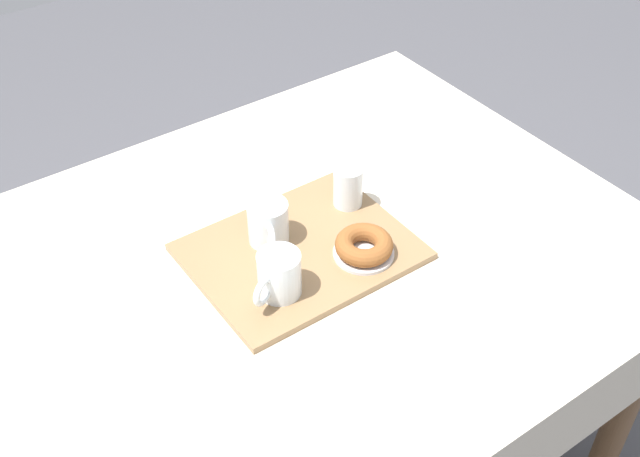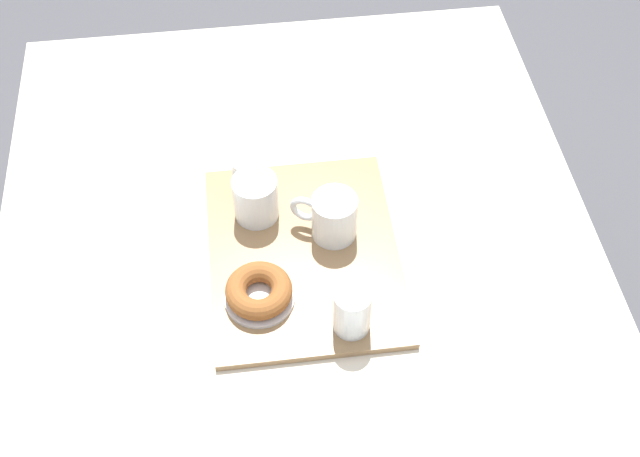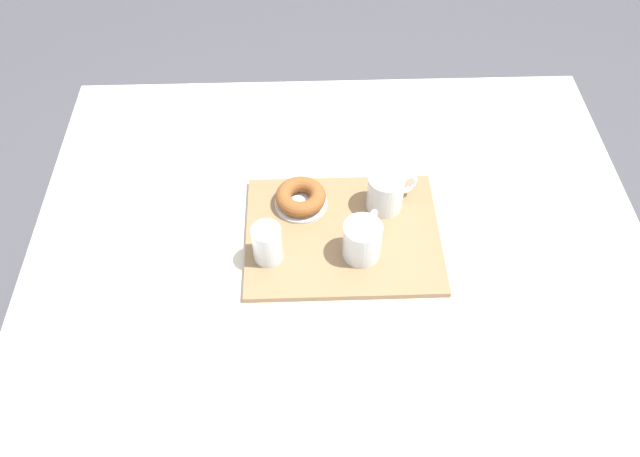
% 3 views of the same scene
% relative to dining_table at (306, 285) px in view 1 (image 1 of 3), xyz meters
% --- Properties ---
extents(dining_table, '(1.32, 1.06, 0.74)m').
position_rel_dining_table_xyz_m(dining_table, '(0.00, 0.00, 0.00)').
color(dining_table, beige).
rests_on(dining_table, ground).
extents(serving_tray, '(0.41, 0.32, 0.01)m').
position_rel_dining_table_xyz_m(serving_tray, '(0.01, -0.01, 0.09)').
color(serving_tray, olive).
rests_on(serving_tray, dining_table).
extents(tea_mug_left, '(0.08, 0.11, 0.09)m').
position_rel_dining_table_xyz_m(tea_mug_left, '(0.04, -0.06, 0.14)').
color(tea_mug_left, white).
rests_on(tea_mug_left, serving_tray).
extents(tea_mug_right, '(0.11, 0.08, 0.09)m').
position_rel_dining_table_xyz_m(tea_mug_right, '(0.10, 0.07, 0.14)').
color(tea_mug_right, white).
rests_on(tea_mug_right, serving_tray).
extents(water_glass_near, '(0.06, 0.06, 0.09)m').
position_rel_dining_table_xyz_m(water_glass_near, '(-0.15, -0.07, 0.14)').
color(water_glass_near, white).
rests_on(water_glass_near, serving_tray).
extents(donut_plate_left, '(0.12, 0.12, 0.01)m').
position_rel_dining_table_xyz_m(donut_plate_left, '(-0.08, 0.08, 0.10)').
color(donut_plate_left, silver).
rests_on(donut_plate_left, serving_tray).
extents(sugar_donut_left, '(0.11, 0.11, 0.04)m').
position_rel_dining_table_xyz_m(sugar_donut_left, '(-0.08, 0.08, 0.12)').
color(sugar_donut_left, brown).
rests_on(sugar_donut_left, donut_plate_left).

